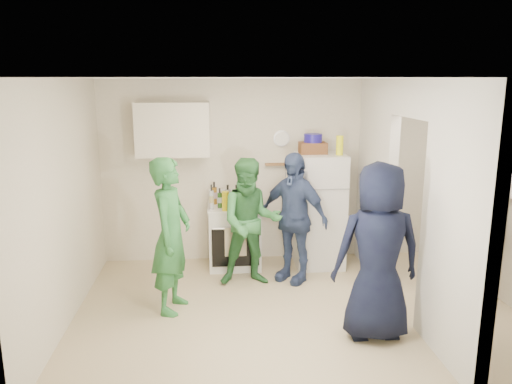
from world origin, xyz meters
TOP-DOWN VIEW (x-y plane):
  - floor at (0.00, 0.00)m, footprint 4.80×4.80m
  - wall_back at (0.00, 1.70)m, footprint 4.80×0.00m
  - wall_front at (0.00, -1.70)m, footprint 4.80×0.00m
  - wall_left at (-2.40, 0.00)m, footprint 0.00×3.40m
  - ceiling at (0.00, 0.00)m, footprint 4.80×4.80m
  - partition_pier_back at (1.20, 1.10)m, footprint 0.12×1.20m
  - partition_pier_front at (1.20, -1.10)m, footprint 0.12×1.20m
  - partition_header at (1.20, 0.00)m, footprint 0.12×1.00m
  - stove at (-0.62, 1.37)m, footprint 0.71×0.59m
  - upper_cabinet at (-1.40, 1.52)m, footprint 0.95×0.34m
  - fridge at (0.53, 1.34)m, footprint 0.63×0.61m
  - wicker_basket at (0.43, 1.39)m, footprint 0.35×0.25m
  - blue_bowl at (0.43, 1.39)m, footprint 0.24×0.24m
  - yellow_cup_stack_top at (0.75, 1.24)m, footprint 0.09×0.09m
  - wall_clock at (0.05, 1.68)m, footprint 0.22×0.02m
  - spice_shelf at (0.00, 1.65)m, footprint 0.35×0.08m
  - nook_window at (2.38, 0.20)m, footprint 0.03×0.70m
  - nook_window_frame at (2.36, 0.20)m, footprint 0.04×0.76m
  - nook_valance at (2.34, 0.20)m, footprint 0.04×0.82m
  - yellow_cup_stack_stove at (-0.74, 1.15)m, footprint 0.09×0.09m
  - red_cup at (-0.40, 1.17)m, footprint 0.09×0.09m
  - person_green_left at (-1.35, 0.13)m, footprint 0.55×0.70m
  - person_green_center at (-0.44, 0.77)m, footprint 0.78×0.61m
  - person_denim at (0.09, 0.84)m, footprint 0.98×0.94m
  - person_navy at (0.68, -0.63)m, footprint 0.86×0.56m
  - person_nook at (2.10, 0.29)m, footprint 0.87×1.13m
  - bottle_a at (-0.88, 1.51)m, footprint 0.07×0.07m
  - bottle_b at (-0.81, 1.30)m, footprint 0.06×0.06m
  - bottle_c at (-0.70, 1.51)m, footprint 0.08×0.08m
  - bottle_d at (-0.59, 1.33)m, footprint 0.08×0.08m
  - bottle_e at (-0.50, 1.54)m, footprint 0.07×0.07m
  - bottle_f at (-0.45, 1.39)m, footprint 0.07×0.07m
  - bottle_g at (-0.36, 1.50)m, footprint 0.06×0.06m
  - bottle_h at (-0.91, 1.25)m, footprint 0.06×0.06m

SIDE VIEW (x-z plane):
  - floor at x=0.00m, z-range 0.00..0.00m
  - stove at x=-0.62m, z-range 0.00..0.84m
  - fridge at x=0.53m, z-range 0.00..1.53m
  - person_nook at x=2.10m, z-range 0.00..1.54m
  - person_green_center at x=-0.44m, z-range 0.00..1.58m
  - person_denim at x=0.09m, z-range 0.00..1.63m
  - person_green_left at x=-1.35m, z-range 0.00..1.70m
  - person_navy at x=0.68m, z-range 0.00..1.75m
  - red_cup at x=-0.40m, z-range 0.84..0.96m
  - bottle_g at x=-0.36m, z-range 0.84..1.09m
  - yellow_cup_stack_stove at x=-0.74m, z-range 0.84..1.09m
  - bottle_c at x=-0.70m, z-range 0.84..1.10m
  - bottle_b at x=-0.81m, z-range 0.84..1.10m
  - bottle_d at x=-0.59m, z-range 0.84..1.14m
  - bottle_e at x=-0.50m, z-range 0.84..1.14m
  - bottle_a at x=-0.88m, z-range 0.84..1.15m
  - bottle_f at x=-0.45m, z-range 0.84..1.15m
  - bottle_h at x=-0.91m, z-range 0.84..1.17m
  - wall_back at x=0.00m, z-range -1.15..3.65m
  - wall_front at x=0.00m, z-range -1.15..3.65m
  - wall_left at x=-2.40m, z-range -0.45..2.95m
  - partition_pier_back at x=1.20m, z-range 0.00..2.50m
  - partition_pier_front at x=1.20m, z-range 0.00..2.50m
  - spice_shelf at x=0.00m, z-range 1.34..1.36m
  - wicker_basket at x=0.43m, z-range 1.53..1.68m
  - nook_window at x=2.38m, z-range 1.25..2.05m
  - nook_window_frame at x=2.36m, z-range 1.22..2.08m
  - yellow_cup_stack_top at x=0.75m, z-range 1.53..1.78m
  - wall_clock at x=0.05m, z-range 1.59..1.81m
  - blue_bowl at x=0.43m, z-range 1.68..1.79m
  - upper_cabinet at x=-1.40m, z-range 1.50..2.20m
  - nook_valance at x=2.34m, z-range 1.91..2.09m
  - partition_header at x=1.20m, z-range 2.10..2.50m
  - ceiling at x=0.00m, z-range 2.50..2.50m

